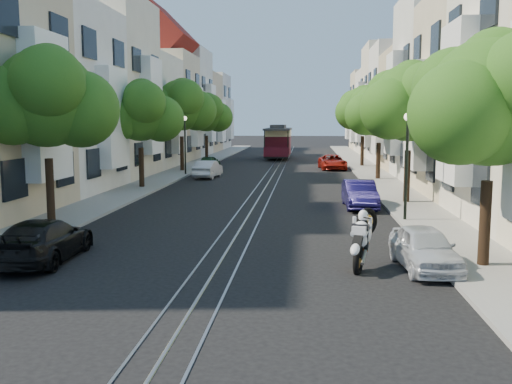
% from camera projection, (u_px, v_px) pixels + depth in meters
% --- Properties ---
extents(ground, '(200.00, 200.00, 0.00)m').
position_uv_depth(ground, '(277.00, 169.00, 46.70)').
color(ground, black).
rests_on(ground, ground).
extents(sidewalk_east, '(2.50, 80.00, 0.12)m').
position_uv_depth(sidewalk_east, '(366.00, 169.00, 46.06)').
color(sidewalk_east, gray).
rests_on(sidewalk_east, ground).
extents(sidewalk_west, '(2.50, 80.00, 0.12)m').
position_uv_depth(sidewalk_west, '(189.00, 168.00, 47.32)').
color(sidewalk_west, gray).
rests_on(sidewalk_west, ground).
extents(rail_left, '(0.06, 80.00, 0.02)m').
position_uv_depth(rail_left, '(270.00, 169.00, 46.74)').
color(rail_left, gray).
rests_on(rail_left, ground).
extents(rail_slot, '(0.06, 80.00, 0.02)m').
position_uv_depth(rail_slot, '(277.00, 169.00, 46.70)').
color(rail_slot, gray).
rests_on(rail_slot, ground).
extents(rail_right, '(0.06, 80.00, 0.02)m').
position_uv_depth(rail_right, '(283.00, 169.00, 46.65)').
color(rail_right, gray).
rests_on(rail_right, ground).
extents(lane_line, '(0.08, 80.00, 0.01)m').
position_uv_depth(lane_line, '(277.00, 169.00, 46.70)').
color(lane_line, tan).
rests_on(lane_line, ground).
extents(townhouses_east, '(7.75, 72.00, 12.00)m').
position_uv_depth(townhouses_east, '(427.00, 105.00, 44.93)').
color(townhouses_east, beige).
rests_on(townhouses_east, ground).
extents(townhouses_west, '(7.75, 72.00, 11.76)m').
position_uv_depth(townhouses_west, '(133.00, 107.00, 47.01)').
color(townhouses_west, silver).
rests_on(townhouses_west, ground).
extents(tree_e_a, '(4.72, 3.87, 6.27)m').
position_uv_depth(tree_e_a, '(494.00, 105.00, 14.85)').
color(tree_e_a, black).
rests_on(tree_e_a, ground).
extents(tree_e_b, '(4.93, 4.08, 6.68)m').
position_uv_depth(tree_e_b, '(411.00, 104.00, 26.67)').
color(tree_e_b, black).
rests_on(tree_e_b, ground).
extents(tree_e_c, '(4.84, 3.99, 6.52)m').
position_uv_depth(tree_e_c, '(380.00, 111.00, 37.56)').
color(tree_e_c, black).
rests_on(tree_e_c, ground).
extents(tree_e_d, '(5.01, 4.16, 6.85)m').
position_uv_depth(tree_e_d, '(364.00, 110.00, 48.40)').
color(tree_e_d, black).
rests_on(tree_e_d, ground).
extents(tree_w_a, '(4.93, 4.08, 6.68)m').
position_uv_depth(tree_w_a, '(47.00, 100.00, 21.00)').
color(tree_w_a, black).
rests_on(tree_w_a, ground).
extents(tree_w_b, '(4.72, 3.87, 6.27)m').
position_uv_depth(tree_w_b, '(141.00, 113.00, 32.90)').
color(tree_w_b, black).
rests_on(tree_w_b, ground).
extents(tree_w_c, '(5.13, 4.28, 7.09)m').
position_uv_depth(tree_w_c, '(182.00, 106.00, 43.69)').
color(tree_w_c, black).
rests_on(tree_w_c, ground).
extents(tree_w_d, '(4.84, 3.99, 6.52)m').
position_uv_depth(tree_w_d, '(207.00, 114.00, 54.62)').
color(tree_w_d, black).
rests_on(tree_w_d, ground).
extents(lamp_east, '(0.32, 0.32, 4.16)m').
position_uv_depth(lamp_east, '(407.00, 150.00, 22.07)').
color(lamp_east, black).
rests_on(lamp_east, ground).
extents(lamp_west, '(0.32, 0.32, 4.16)m').
position_uv_depth(lamp_west, '(185.00, 136.00, 40.96)').
color(lamp_west, black).
rests_on(lamp_west, ground).
extents(sportbike_rider, '(0.91, 2.02, 1.63)m').
position_uv_depth(sportbike_rider, '(362.00, 236.00, 15.36)').
color(sportbike_rider, black).
rests_on(sportbike_rider, ground).
extents(cable_car, '(2.64, 8.35, 3.20)m').
position_uv_depth(cable_car, '(278.00, 140.00, 59.15)').
color(cable_car, black).
rests_on(cable_car, ground).
extents(parked_car_e_near, '(1.66, 3.52, 1.16)m').
position_uv_depth(parked_car_e_near, '(425.00, 248.00, 15.31)').
color(parked_car_e_near, silver).
rests_on(parked_car_e_near, ground).
extents(parked_car_e_mid, '(1.46, 3.89, 1.27)m').
position_uv_depth(parked_car_e_mid, '(360.00, 194.00, 26.02)').
color(parked_car_e_mid, '#0F0B39').
rests_on(parked_car_e_mid, ground).
extents(parked_car_e_far, '(2.34, 4.50, 1.21)m').
position_uv_depth(parked_car_e_far, '(332.00, 162.00, 46.29)').
color(parked_car_e_far, maroon).
rests_on(parked_car_e_far, ground).
extents(parked_car_w_near, '(1.87, 4.29, 1.23)m').
position_uv_depth(parked_car_w_near, '(44.00, 240.00, 16.16)').
color(parked_car_w_near, black).
rests_on(parked_car_w_near, ground).
extents(parked_car_w_mid, '(1.59, 3.79, 1.22)m').
position_uv_depth(parked_car_w_mid, '(208.00, 169.00, 39.60)').
color(parked_car_w_mid, silver).
rests_on(parked_car_w_mid, ground).
extents(parked_car_w_far, '(1.61, 3.28, 1.08)m').
position_uv_depth(parked_car_w_far, '(209.00, 162.00, 47.31)').
color(parked_car_w_far, '#16381B').
rests_on(parked_car_w_far, ground).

